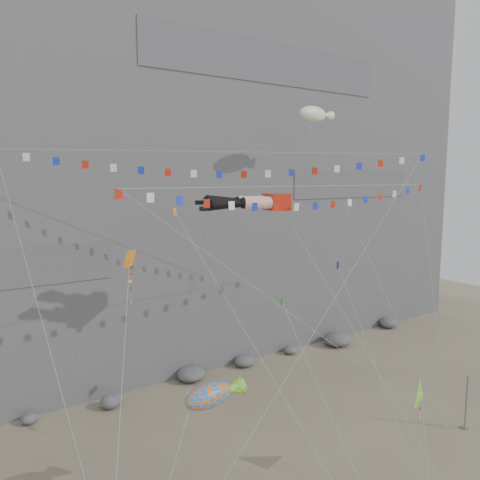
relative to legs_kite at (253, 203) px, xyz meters
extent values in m
plane|color=gray|center=(-0.06, -7.18, -17.02)|extent=(120.00, 120.00, 0.00)
cube|color=slate|center=(-0.06, 24.82, 7.98)|extent=(80.00, 28.00, 50.00)
cylinder|color=slate|center=(13.20, -9.13, -14.96)|extent=(0.12, 0.12, 4.11)
cube|color=red|center=(1.78, -0.42, 0.02)|extent=(1.90, 2.29, 1.18)
cylinder|color=#FCB69D|center=(-0.04, -0.58, 0.02)|extent=(2.15, 1.33, 0.87)
sphere|color=black|center=(-1.01, -0.34, 0.02)|extent=(0.80, 0.80, 0.80)
cone|color=black|center=(-2.16, -0.05, -0.05)|extent=(2.50, 1.28, 0.82)
cube|color=black|center=(-3.71, 0.33, -0.32)|extent=(0.83, 0.52, 0.29)
cylinder|color=#FCB69D|center=(0.25, 0.57, 0.02)|extent=(2.15, 1.33, 0.87)
sphere|color=black|center=(-0.73, 0.81, 0.02)|extent=(0.80, 0.80, 0.80)
cone|color=black|center=(-1.87, 1.10, 0.13)|extent=(2.51, 1.29, 0.87)
cube|color=black|center=(-3.42, 1.48, 0.05)|extent=(0.83, 0.52, 0.29)
cylinder|color=gray|center=(2.35, -8.28, -8.48)|extent=(0.03, 0.03, 23.16)
cylinder|color=gray|center=(-6.95, -4.04, -6.64)|extent=(0.03, 0.03, 28.10)
cylinder|color=gray|center=(7.77, -5.17, -7.90)|extent=(0.03, 0.03, 21.21)
cube|color=slate|center=(12.17, -8.47, -16.97)|extent=(0.16, 0.16, 0.10)
cylinder|color=gray|center=(-12.77, -7.50, -9.79)|extent=(0.03, 0.03, 17.55)
cylinder|color=gray|center=(3.21, -12.68, -14.17)|extent=(0.03, 0.03, 7.23)
cylinder|color=gray|center=(11.24, -1.49, -4.73)|extent=(0.03, 0.03, 28.11)
cube|color=slate|center=(12.05, -8.36, -16.97)|extent=(0.16, 0.16, 0.10)
cylinder|color=gray|center=(-4.03, -6.77, -8.69)|extent=(0.03, 0.03, 21.90)
cylinder|color=gray|center=(3.94, -8.48, -10.74)|extent=(0.03, 0.03, 15.97)
cylinder|color=gray|center=(-1.39, -9.70, -11.54)|extent=(0.03, 0.03, 14.91)
camera|label=1|loc=(-19.27, -27.27, 1.75)|focal=35.00mm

